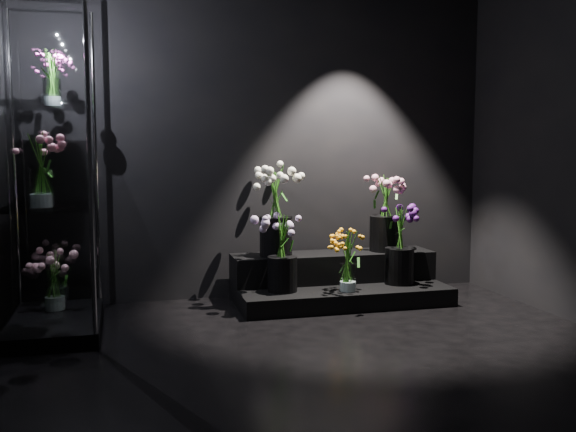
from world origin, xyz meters
name	(u,v)px	position (x,y,z in m)	size (l,w,h in m)	color
floor	(341,371)	(0.00, 0.00, 0.00)	(4.00, 4.00, 0.00)	black
wall_back	(264,133)	(0.00, 2.00, 1.40)	(4.00, 4.00, 0.00)	black
display_riser	(337,281)	(0.55, 1.65, 0.16)	(1.74, 0.77, 0.39)	black
display_case	(48,168)	(-1.67, 1.26, 1.14)	(0.62, 1.04, 2.28)	black
bouquet_orange_bells	(348,260)	(0.52, 1.33, 0.39)	(0.31, 0.31, 0.48)	white
bouquet_lilac	(282,248)	(0.02, 1.46, 0.49)	(0.46, 0.46, 0.60)	black
bouquet_purple	(400,242)	(1.04, 1.50, 0.49)	(0.38, 0.38, 0.65)	black
bouquet_cream_roses	(276,204)	(0.03, 1.73, 0.81)	(0.50, 0.50, 0.75)	black
bouquet_pink_roses	(385,210)	(1.01, 1.74, 0.74)	(0.37, 0.37, 0.65)	black
bouquet_case_pink	(40,169)	(-1.70, 1.05, 1.14)	(0.37, 0.37, 0.48)	white
bouquet_case_magenta	(52,79)	(-1.64, 1.40, 1.75)	(0.21, 0.21, 0.36)	white
bouquet_case_base_pink	(54,278)	(-1.68, 1.47, 0.34)	(0.41, 0.41, 0.43)	white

